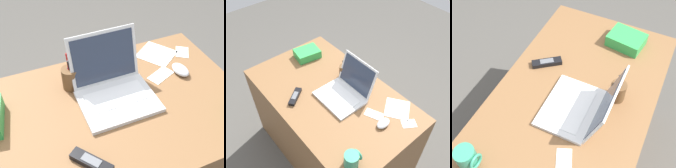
# 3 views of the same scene
# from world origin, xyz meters

# --- Properties ---
(ground_plane) EXTENTS (6.00, 6.00, 0.00)m
(ground_plane) POSITION_xyz_m (0.00, 0.00, 0.00)
(ground_plane) COLOR #4C4944
(desk) EXTENTS (1.24, 0.75, 0.73)m
(desk) POSITION_xyz_m (0.00, 0.00, 0.37)
(desk) COLOR brown
(desk) RESTS_ON ground
(laptop) EXTENTS (0.32, 0.32, 0.24)m
(laptop) POSITION_xyz_m (0.08, 0.07, 0.78)
(laptop) COLOR silver
(laptop) RESTS_ON desk
(coffee_mug_white) EXTENTS (0.08, 0.10, 0.10)m
(coffee_mug_white) POSITION_xyz_m (0.50, -0.25, 0.78)
(coffee_mug_white) COLOR #338C6B
(coffee_mug_white) RESTS_ON desk
(cordless_phone) EXTENTS (0.13, 0.15, 0.03)m
(cordless_phone) POSITION_xyz_m (-0.13, -0.22, 0.75)
(cordless_phone) COLOR black
(cordless_phone) RESTS_ON desk
(pen_holder) EXTENTS (0.07, 0.07, 0.18)m
(pen_holder) POSITION_xyz_m (-0.07, 0.19, 0.79)
(pen_holder) COLOR brown
(pen_holder) RESTS_ON desk
(snack_bag) EXTENTS (0.17, 0.21, 0.07)m
(snack_bag) POSITION_xyz_m (-0.45, 0.11, 0.77)
(snack_bag) COLOR green
(snack_bag) RESTS_ON desk
(paper_note_left) EXTENTS (0.14, 0.11, 0.00)m
(paper_note_left) POSITION_xyz_m (0.33, 0.10, 0.73)
(paper_note_left) COLOR white
(paper_note_left) RESTS_ON desk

